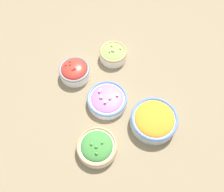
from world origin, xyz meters
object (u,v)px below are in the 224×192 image
(bowl_lettuce, at_px, (113,54))
(bowl_cherry_tomatoes, at_px, (75,71))
(bowl_carrots, at_px, (154,120))
(bowl_broccoli, at_px, (97,147))
(bowl_red_onion, at_px, (107,99))

(bowl_lettuce, relative_size, bowl_cherry_tomatoes, 0.92)
(bowl_carrots, distance_m, bowl_lettuce, 0.38)
(bowl_carrots, relative_size, bowl_cherry_tomatoes, 1.37)
(bowl_cherry_tomatoes, relative_size, bowl_broccoli, 0.88)
(bowl_lettuce, bearing_deg, bowl_red_onion, -28.21)
(bowl_carrots, relative_size, bowl_broccoli, 1.20)
(bowl_red_onion, distance_m, bowl_cherry_tomatoes, 0.20)
(bowl_red_onion, height_order, bowl_cherry_tomatoes, bowl_cherry_tomatoes)
(bowl_carrots, bearing_deg, bowl_red_onion, -139.38)
(bowl_red_onion, relative_size, bowl_lettuce, 1.34)
(bowl_cherry_tomatoes, height_order, bowl_broccoli, bowl_cherry_tomatoes)
(bowl_broccoli, bearing_deg, bowl_cherry_tomatoes, 175.79)
(bowl_carrots, bearing_deg, bowl_lettuce, -176.10)
(bowl_red_onion, xyz_separation_m, bowl_lettuce, (-0.21, 0.11, 0.01))
(bowl_lettuce, xyz_separation_m, bowl_broccoli, (0.39, -0.23, -0.00))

